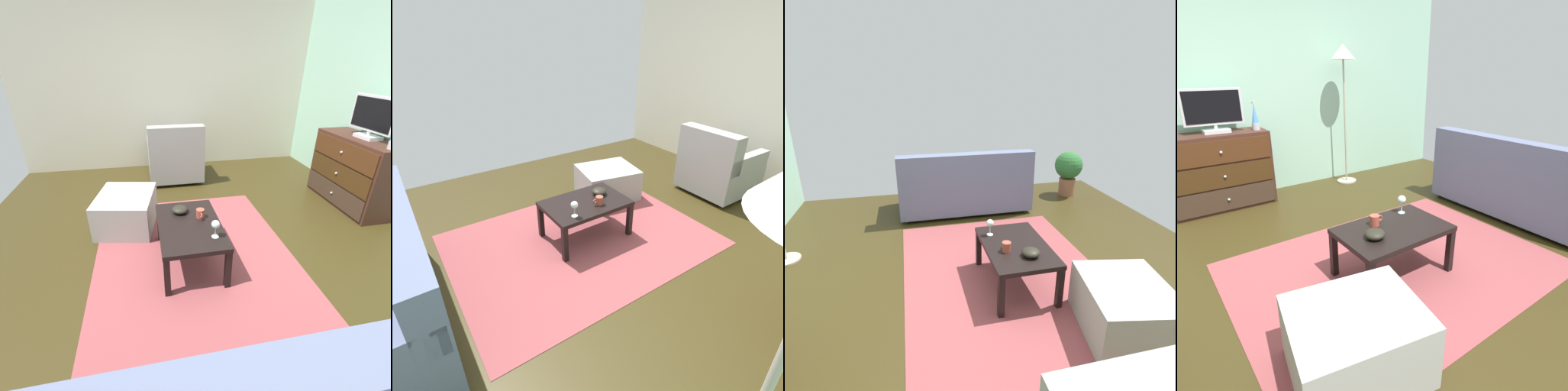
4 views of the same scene
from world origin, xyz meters
The scene contains 11 objects.
ground_plane centered at (0.00, 0.00, -0.03)m, with size 5.80×5.11×0.05m, color #362C12.
wall_plain_left centered at (-2.66, 0.00, 1.32)m, with size 0.12×5.11×2.64m, color silver.
area_rug centered at (0.20, -0.20, 0.00)m, with size 2.60×1.90×0.01m, color brown.
dresser centered at (-0.65, 2.00, 0.44)m, with size 1.14×0.49×0.89m.
tv centered at (-0.60, 2.03, 1.14)m, with size 0.63×0.18×0.48m.
coffee_table centered at (0.11, -0.26, 0.36)m, with size 0.85×0.56×0.41m.
wine_glass centered at (0.35, -0.08, 0.52)m, with size 0.07×0.07×0.16m.
mug centered at (0.03, -0.14, 0.45)m, with size 0.11×0.08×0.08m.
bowl_decorative centered at (-0.10, -0.31, 0.44)m, with size 0.15×0.15×0.07m, color black.
armchair centered at (-1.89, -0.14, 0.36)m, with size 0.80×0.81×0.90m.
ottoman centered at (-0.62, -0.85, 0.20)m, with size 0.70×0.60×0.39m, color #9D9F99.
Camera 1 is at (2.16, -0.60, 1.73)m, focal length 25.01 mm.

